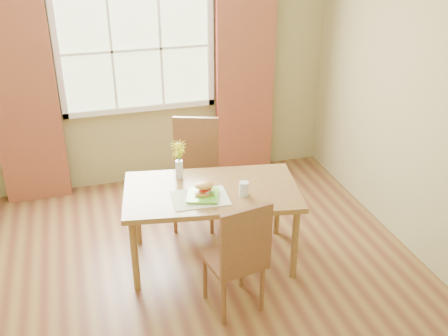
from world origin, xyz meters
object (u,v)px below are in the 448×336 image
dining_table (211,197)px  water_glass (244,189)px  chair_far (195,167)px  chair_near (239,254)px  croissant_sandwich (205,189)px  flower_vase (179,156)px

dining_table → water_glass: size_ratio=13.22×
chair_far → water_glass: size_ratio=8.84×
chair_near → croissant_sandwich: bearing=89.5°
chair_near → dining_table: bearing=80.8°
chair_far → chair_near: bearing=-70.9°
dining_table → flower_vase: (-0.21, 0.28, 0.28)m
water_glass → chair_near: bearing=-111.8°
dining_table → chair_near: chair_near is taller
chair_far → flower_vase: size_ratio=3.07×
dining_table → flower_vase: size_ratio=4.59×
chair_near → water_glass: bearing=57.8°
chair_near → chair_far: 1.41m
chair_far → water_glass: (0.20, -0.87, 0.19)m
croissant_sandwich → water_glass: (0.32, -0.05, -0.02)m
chair_near → chair_far: bearing=78.9°
chair_near → croissant_sandwich: chair_near is taller
chair_near → flower_vase: (-0.23, 0.98, 0.39)m
water_glass → flower_vase: flower_vase is taller
flower_vase → croissant_sandwich: bearing=-72.5°
dining_table → croissant_sandwich: 0.21m
water_glass → flower_vase: size_ratio=0.35×
water_glass → chair_far: bearing=102.7°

